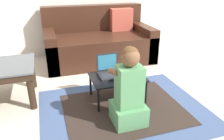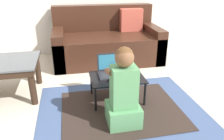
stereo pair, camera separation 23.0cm
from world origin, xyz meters
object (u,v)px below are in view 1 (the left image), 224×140
couch (98,42)px  computer_mouse (127,74)px  laptop_desk (117,79)px  laptop (109,72)px  person_seated (129,91)px

couch → computer_mouse: 1.32m
laptop_desk → couch: bearing=84.3°
laptop → person_seated: 0.47m
couch → laptop: 1.26m
computer_mouse → person_seated: bearing=-109.2°
couch → person_seated: (-0.17, -1.72, 0.04)m
laptop → person_seated: size_ratio=0.32×
computer_mouse → laptop: bearing=156.6°
computer_mouse → laptop_desk: bearing=170.4°
couch → laptop: size_ratio=6.89×
laptop_desk → computer_mouse: 0.11m
couch → laptop: couch is taller
laptop_desk → person_seated: bearing=-95.0°
couch → computer_mouse: (-0.03, -1.32, 0.02)m
person_seated → couch: bearing=84.5°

